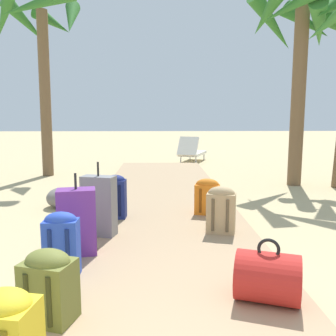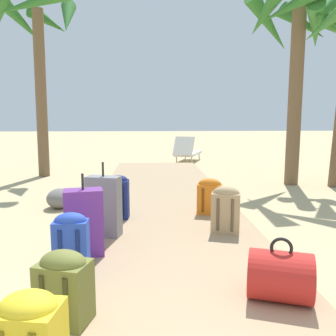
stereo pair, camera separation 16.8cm
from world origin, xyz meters
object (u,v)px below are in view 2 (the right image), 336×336
Objects in this scene: backpack_tan at (226,208)px; backpack_orange at (209,195)px; backpack_navy at (118,196)px; suitcase_grey at (104,206)px; backpack_olive at (64,285)px; backpack_blue at (71,244)px; palm_tree_far_left at (35,33)px; palm_tree_far_right at (295,34)px; duffel_bag_red at (280,276)px; suitcase_purple at (84,222)px; lounge_chair at (187,152)px.

backpack_tan reaches higher than backpack_orange.
backpack_navy is 1.06× the size of backpack_tan.
backpack_olive is at bearing -91.67° from suitcase_grey.
suitcase_grey reaches higher than backpack_navy.
backpack_olive is 1.75m from suitcase_grey.
backpack_blue is 0.13× the size of palm_tree_far_left.
palm_tree_far_left reaches higher than backpack_tan.
palm_tree_far_left reaches higher than backpack_blue.
backpack_olive is 0.12× the size of palm_tree_far_right.
duffel_bag_red is at bearing -46.09° from suitcase_grey.
suitcase_purple is 1.62× the size of backpack_orange.
backpack_blue reaches higher than backpack_olive.
palm_tree_far_left reaches higher than lounge_chair.
suitcase_grey reaches higher than lounge_chair.
palm_tree_far_left is (-3.42, 3.82, 2.98)m from backpack_orange.
backpack_orange is (-0.12, 2.39, 0.08)m from duffel_bag_red.
suitcase_grey is at bearing 82.41° from backpack_blue.
backpack_tan is at bearing 92.49° from duffel_bag_red.
backpack_tan is at bearing 35.51° from backpack_blue.
palm_tree_far_left is 2.68× the size of lounge_chair.
backpack_blue is 1.69m from duffel_bag_red.
palm_tree_far_right is at bearing -65.31° from lounge_chair.
palm_tree_far_right is at bearing 67.66° from duffel_bag_red.
backpack_tan is (1.54, 0.60, -0.04)m from suitcase_purple.
backpack_olive is at bearing -172.24° from duffel_bag_red.
backpack_tan is 4.78m from palm_tree_far_right.
backpack_orange is 5.93m from palm_tree_far_left.
backpack_navy is 0.71m from suitcase_grey.
backpack_blue is 1.09m from suitcase_grey.
palm_tree_far_right is (3.63, 3.94, 2.67)m from suitcase_purple.
palm_tree_far_left is at bearing 108.43° from backpack_blue.
backpack_orange reaches higher than duffel_bag_red.
backpack_blue is at bearing 164.09° from duffel_bag_red.
palm_tree_far_right is (2.14, 2.52, 2.74)m from backpack_orange.
duffel_bag_red is 7.77m from palm_tree_far_left.
suitcase_grey is at bearing -103.63° from lounge_chair.
backpack_navy is 0.14× the size of palm_tree_far_left.
backpack_olive is at bearing -82.16° from backpack_blue.
duffel_bag_red is (1.53, 0.21, -0.07)m from backpack_olive.
backpack_navy is 1.27m from backpack_orange.
suitcase_purple is at bearing -102.38° from suitcase_grey.
palm_tree_far_left is (-2.06, 4.67, 2.90)m from suitcase_grey.
suitcase_purple is at bearing -100.32° from backpack_navy.
lounge_chair is at bearing 114.69° from palm_tree_far_right.
suitcase_grey is 2.14m from duffel_bag_red.
backpack_navy is at bearing -173.16° from backpack_orange.
suitcase_purple is 7.99m from lounge_chair.
backpack_navy is at bearing 82.00° from backpack_blue.
backpack_blue is at bearing -129.32° from palm_tree_far_right.
backpack_olive is at bearing -129.40° from backpack_tan.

